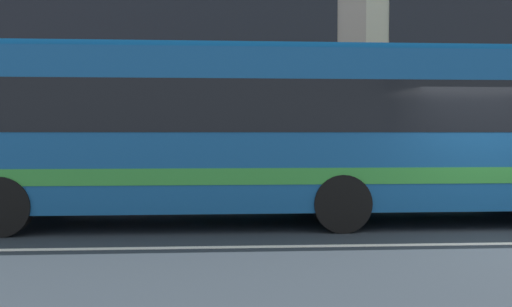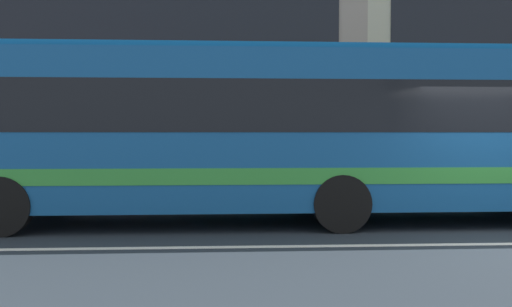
{
  "view_description": "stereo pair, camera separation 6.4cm",
  "coord_description": "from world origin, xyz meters",
  "views": [
    {
      "loc": [
        -4.6,
        -8.04,
        1.71
      ],
      "look_at": [
        -3.97,
        2.32,
        1.32
      ],
      "focal_mm": 38.0,
      "sensor_mm": 36.0,
      "label": 1
    },
    {
      "loc": [
        -4.54,
        -8.05,
        1.71
      ],
      "look_at": [
        -3.97,
        2.32,
        1.32
      ],
      "focal_mm": 38.0,
      "sensor_mm": 36.0,
      "label": 2
    }
  ],
  "objects": [
    {
      "name": "transit_bus",
      "position": [
        -3.31,
        2.25,
        1.8
      ],
      "size": [
        11.93,
        2.63,
        3.27
      ],
      "color": "#144F8C",
      "rests_on": "ground_plane"
    },
    {
      "name": "apartment_block_left",
      "position": [
        -11.9,
        14.64,
        4.54
      ],
      "size": [
        23.98,
        10.14,
        9.09
      ],
      "color": "#A28F84",
      "rests_on": "ground_plane"
    },
    {
      "name": "hedge_row_far",
      "position": [
        2.87,
        5.8,
        0.58
      ],
      "size": [
        17.3,
        1.1,
        1.15
      ],
      "primitive_type": "cube",
      "color": "#25542B",
      "rests_on": "ground_plane"
    }
  ]
}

